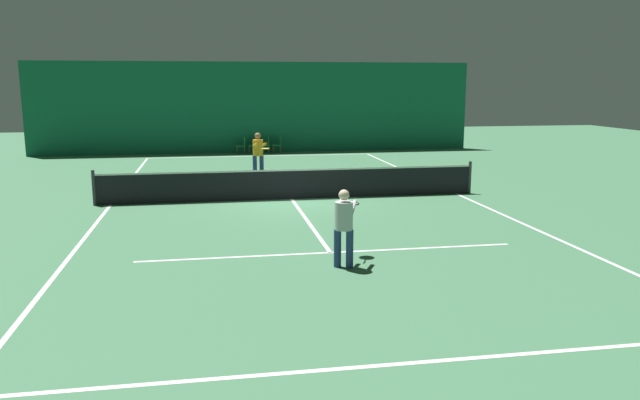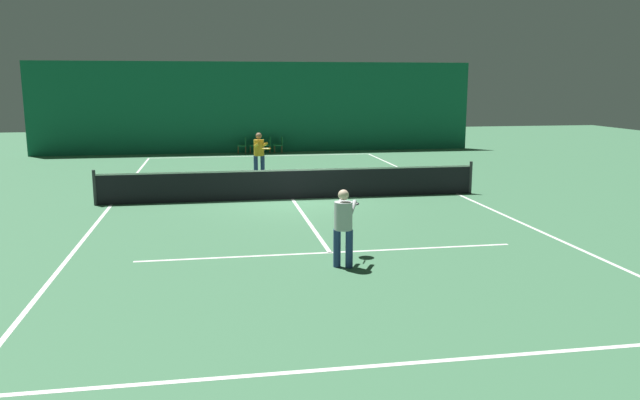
{
  "view_description": "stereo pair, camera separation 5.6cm",
  "coord_description": "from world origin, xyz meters",
  "px_view_note": "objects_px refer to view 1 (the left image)",
  "views": [
    {
      "loc": [
        -2.5,
        -19.22,
        3.63
      ],
      "look_at": [
        0.02,
        -5.0,
        0.9
      ],
      "focal_mm": 35.0,
      "sensor_mm": 36.0,
      "label": 1
    },
    {
      "loc": [
        -2.45,
        -19.23,
        3.63
      ],
      "look_at": [
        0.02,
        -5.0,
        0.9
      ],
      "focal_mm": 35.0,
      "sensor_mm": 36.0,
      "label": 2
    }
  ],
  "objects_px": {
    "courtside_chair_0": "(242,144)",
    "courtside_chair_2": "(266,144)",
    "courtside_chair_3": "(278,144)",
    "player_near": "(344,222)",
    "player_far": "(258,152)",
    "tennis_net": "(292,183)",
    "courtside_chair_1": "(254,144)"
  },
  "relations": [
    {
      "from": "courtside_chair_0",
      "to": "courtside_chair_2",
      "type": "relative_size",
      "value": 1.0
    },
    {
      "from": "courtside_chair_3",
      "to": "player_near",
      "type": "bearing_deg",
      "value": -2.67
    },
    {
      "from": "player_far",
      "to": "courtside_chair_3",
      "type": "distance_m",
      "value": 8.61
    },
    {
      "from": "tennis_net",
      "to": "courtside_chair_3",
      "type": "bearing_deg",
      "value": 85.52
    },
    {
      "from": "player_near",
      "to": "courtside_chair_1",
      "type": "distance_m",
      "value": 20.62
    },
    {
      "from": "courtside_chair_0",
      "to": "courtside_chair_3",
      "type": "relative_size",
      "value": 1.0
    },
    {
      "from": "courtside_chair_2",
      "to": "player_near",
      "type": "bearing_deg",
      "value": -0.92
    },
    {
      "from": "courtside_chair_2",
      "to": "courtside_chair_0",
      "type": "bearing_deg",
      "value": -90.0
    },
    {
      "from": "tennis_net",
      "to": "courtside_chair_0",
      "type": "bearing_deg",
      "value": 93.73
    },
    {
      "from": "courtside_chair_0",
      "to": "courtside_chair_1",
      "type": "bearing_deg",
      "value": 90.0
    },
    {
      "from": "courtside_chair_0",
      "to": "courtside_chair_1",
      "type": "distance_m",
      "value": 0.63
    },
    {
      "from": "player_far",
      "to": "courtside_chair_0",
      "type": "bearing_deg",
      "value": 170.3
    },
    {
      "from": "courtside_chair_0",
      "to": "courtside_chair_3",
      "type": "distance_m",
      "value": 1.89
    },
    {
      "from": "courtside_chair_1",
      "to": "courtside_chair_0",
      "type": "bearing_deg",
      "value": -90.0
    },
    {
      "from": "courtside_chair_2",
      "to": "courtside_chair_3",
      "type": "xyz_separation_m",
      "value": [
        0.63,
        0.0,
        0.0
      ]
    },
    {
      "from": "courtside_chair_2",
      "to": "courtside_chair_1",
      "type": "bearing_deg",
      "value": -90.0
    },
    {
      "from": "tennis_net",
      "to": "player_far",
      "type": "bearing_deg",
      "value": 98.01
    },
    {
      "from": "tennis_net",
      "to": "player_far",
      "type": "distance_m",
      "value": 4.8
    },
    {
      "from": "player_far",
      "to": "courtside_chair_1",
      "type": "height_order",
      "value": "player_far"
    },
    {
      "from": "tennis_net",
      "to": "courtside_chair_2",
      "type": "distance_m",
      "value": 13.16
    },
    {
      "from": "player_far",
      "to": "courtside_chair_3",
      "type": "xyz_separation_m",
      "value": [
        1.7,
        8.43,
        -0.52
      ]
    },
    {
      "from": "courtside_chair_0",
      "to": "courtside_chair_1",
      "type": "xyz_separation_m",
      "value": [
        0.63,
        0.0,
        0.0
      ]
    },
    {
      "from": "tennis_net",
      "to": "courtside_chair_3",
      "type": "distance_m",
      "value": 13.19
    },
    {
      "from": "tennis_net",
      "to": "player_near",
      "type": "bearing_deg",
      "value": -89.46
    },
    {
      "from": "courtside_chair_1",
      "to": "player_far",
      "type": "bearing_deg",
      "value": -2.97
    },
    {
      "from": "tennis_net",
      "to": "player_near",
      "type": "height_order",
      "value": "player_near"
    },
    {
      "from": "courtside_chair_0",
      "to": "courtside_chair_2",
      "type": "distance_m",
      "value": 1.26
    },
    {
      "from": "player_near",
      "to": "courtside_chair_3",
      "type": "xyz_separation_m",
      "value": [
        0.96,
        20.61,
        -0.43
      ]
    },
    {
      "from": "courtside_chair_2",
      "to": "courtside_chair_3",
      "type": "height_order",
      "value": "same"
    },
    {
      "from": "tennis_net",
      "to": "courtside_chair_1",
      "type": "xyz_separation_m",
      "value": [
        -0.23,
        13.15,
        -0.03
      ]
    },
    {
      "from": "courtside_chair_0",
      "to": "player_far",
      "type": "bearing_deg",
      "value": 1.3
    },
    {
      "from": "courtside_chair_1",
      "to": "courtside_chair_2",
      "type": "relative_size",
      "value": 1.0
    }
  ]
}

